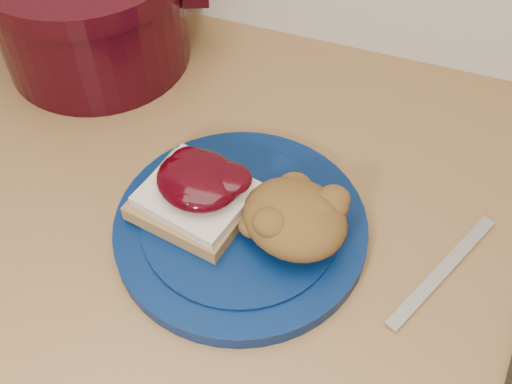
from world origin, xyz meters
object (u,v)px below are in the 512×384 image
(plate, at_px, (241,228))
(dutch_oven, at_px, (90,8))
(butter_knife, at_px, (443,270))
(pepper_grinder, at_px, (84,22))

(plate, height_order, dutch_oven, dutch_oven)
(butter_knife, height_order, pepper_grinder, pepper_grinder)
(plate, distance_m, dutch_oven, 0.36)
(butter_knife, distance_m, pepper_grinder, 0.53)
(pepper_grinder, bearing_deg, dutch_oven, 56.09)
(pepper_grinder, bearing_deg, plate, -35.36)
(plate, height_order, pepper_grinder, pepper_grinder)
(dutch_oven, bearing_deg, pepper_grinder, -123.91)
(plate, bearing_deg, pepper_grinder, 144.64)
(plate, relative_size, dutch_oven, 0.80)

